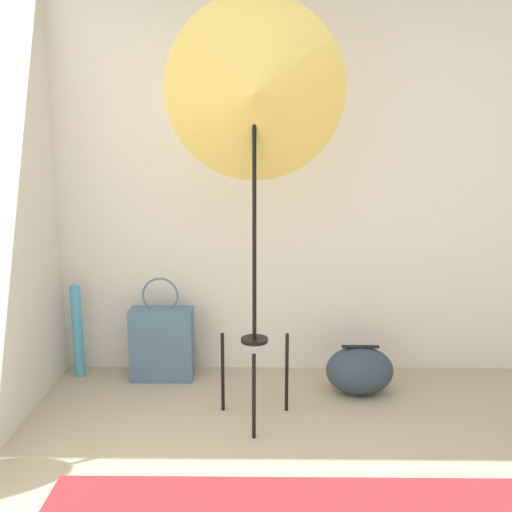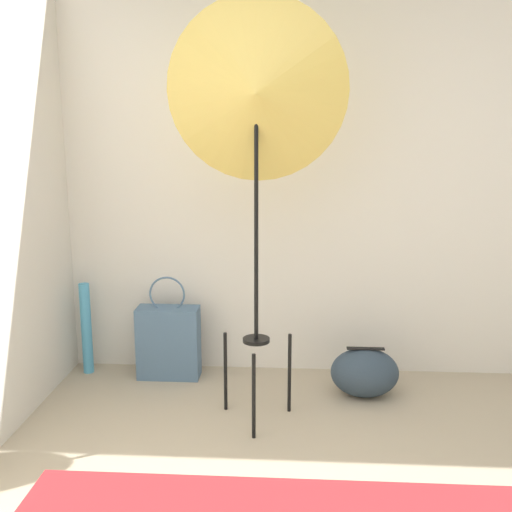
% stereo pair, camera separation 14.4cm
% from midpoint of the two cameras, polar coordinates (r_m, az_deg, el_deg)
% --- Properties ---
extents(wall_back, '(8.00, 0.05, 2.60)m').
position_cam_midpoint_polar(wall_back, '(3.83, 6.02, 7.82)').
color(wall_back, silver).
rests_on(wall_back, ground_plane).
extents(photo_umbrella, '(0.94, 0.38, 2.23)m').
position_cam_midpoint_polar(photo_umbrella, '(3.07, 1.41, 15.14)').
color(photo_umbrella, black).
rests_on(photo_umbrella, ground_plane).
extents(tote_bag, '(0.39, 0.17, 0.67)m').
position_cam_midpoint_polar(tote_bag, '(3.91, -7.27, -8.09)').
color(tote_bag, slate).
rests_on(tote_bag, ground_plane).
extents(duffel_bag, '(0.41, 0.29, 0.30)m').
position_cam_midpoint_polar(duffel_bag, '(3.71, 11.42, -10.83)').
color(duffel_bag, '#2D3D4C').
rests_on(duffel_bag, ground_plane).
extents(paper_roll, '(0.07, 0.07, 0.60)m').
position_cam_midpoint_polar(paper_roll, '(4.06, -14.88, -6.70)').
color(paper_roll, '#4CA3D1').
rests_on(paper_roll, ground_plane).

